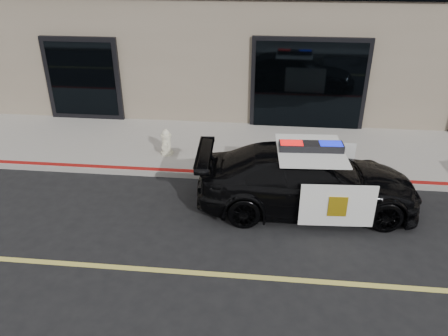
# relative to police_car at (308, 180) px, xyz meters

# --- Properties ---
(ground) EXTENTS (120.00, 120.00, 0.00)m
(ground) POSITION_rel_police_car_xyz_m (1.24, -2.43, -0.70)
(ground) COLOR black
(ground) RESTS_ON ground
(sidewalk_n) EXTENTS (60.00, 3.50, 0.15)m
(sidewalk_n) POSITION_rel_police_car_xyz_m (1.24, 2.82, -0.63)
(sidewalk_n) COLOR gray
(sidewalk_n) RESTS_ON ground
(police_car) EXTENTS (2.50, 5.00, 1.57)m
(police_car) POSITION_rel_police_car_xyz_m (0.00, 0.00, 0.00)
(police_car) COLOR black
(police_car) RESTS_ON ground
(fire_hydrant) EXTENTS (0.33, 0.46, 0.73)m
(fire_hydrant) POSITION_rel_police_car_xyz_m (-3.59, 2.05, -0.21)
(fire_hydrant) COLOR #E9E9C4
(fire_hydrant) RESTS_ON sidewalk_n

